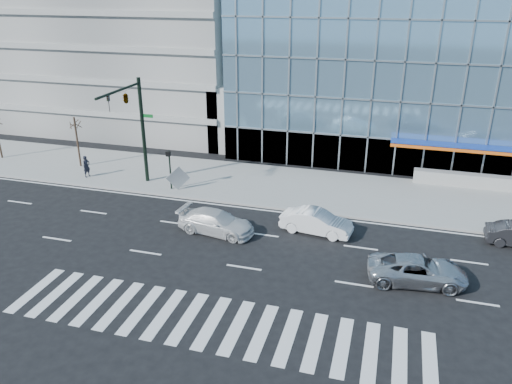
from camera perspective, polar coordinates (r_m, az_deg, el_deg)
ground at (r=31.12m, az=0.81°, el=-4.91°), size 160.00×160.00×0.00m
sidewalk at (r=38.15m, az=3.95°, el=0.61°), size 120.00×8.00×0.15m
theatre_building at (r=53.49m, az=23.85°, el=13.51°), size 42.00×26.00×15.00m
parking_garage at (r=59.34m, az=-11.94°, el=18.10°), size 24.00×24.00×20.00m
ramp_block at (r=47.88m, az=-0.48°, el=9.00°), size 6.00×8.00×6.00m
traffic_signal at (r=37.00m, az=-14.08°, el=9.18°), size 1.14×5.74×8.00m
ped_signal_post at (r=37.30m, az=-9.87°, el=3.18°), size 0.30×0.33×3.00m
street_tree_near at (r=43.69m, az=-19.99°, el=7.30°), size 1.10×1.10×4.23m
silver_suv at (r=27.50m, az=17.98°, el=-8.50°), size 5.35×2.95×1.42m
white_suv at (r=31.19m, az=-4.57°, el=-3.46°), size 5.08×2.56×1.41m
white_sedan at (r=31.30m, az=6.90°, el=-3.41°), size 4.62×2.12×1.47m
pedestrian at (r=41.75m, az=-18.80°, el=2.79°), size 0.59×0.73×1.73m
tilted_panel at (r=37.48m, az=-8.89°, el=1.59°), size 1.51×1.13×1.83m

